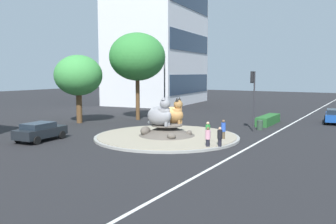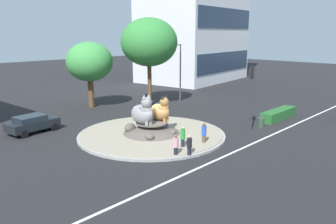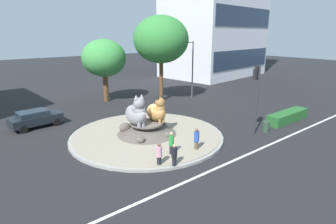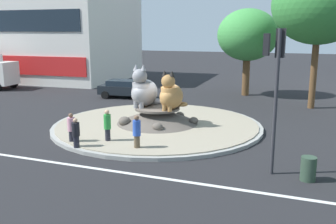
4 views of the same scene
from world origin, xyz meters
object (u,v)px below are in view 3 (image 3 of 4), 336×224
Objects in this scene: pedestrian_pink_shirt at (159,155)px; pedestrian_blue_shirt at (197,140)px; streetlight_arm at (191,65)px; litter_bin at (266,127)px; pedestrian_green_shirt at (171,144)px; sedan_on_far_lane at (35,118)px; cat_statue_tabby at (157,111)px; broadleaf_tree_behind_island at (161,40)px; pedestrian_black_shirt at (174,156)px; second_tree_near_tower at (104,58)px; traffic_light_mast at (257,86)px; cat_statue_grey at (136,113)px.

pedestrian_pink_shirt is 0.93× the size of pedestrian_blue_shirt.
streetlight_arm reaches higher than litter_bin.
pedestrian_green_shirt is 0.40× the size of sedan_on_far_lane.
cat_statue_tabby is 0.22× the size of broadleaf_tree_behind_island.
streetlight_arm is 17.66m from pedestrian_green_shirt.
cat_statue_tabby is 4.43m from pedestrian_green_shirt.
cat_statue_tabby is 6.00m from pedestrian_black_shirt.
pedestrian_pink_shirt reaches higher than sedan_on_far_lane.
pedestrian_black_shirt is at bearing 42.56° from streetlight_arm.
cat_statue_tabby is 4.56m from pedestrian_blue_shirt.
litter_bin is at bearing -48.47° from sedan_on_far_lane.
second_tree_near_tower is (2.05, 12.87, 3.11)m from cat_statue_tabby.
traffic_light_mast reaches higher than cat_statue_tabby.
pedestrian_black_shirt is (-0.87, -1.33, -0.12)m from pedestrian_green_shirt.
pedestrian_pink_shirt is at bearing -128.02° from broadleaf_tree_behind_island.
cat_statue_grey reaches higher than pedestrian_blue_shirt.
pedestrian_pink_shirt reaches higher than pedestrian_black_shirt.
pedestrian_blue_shirt is at bearing 46.90° from streetlight_arm.
broadleaf_tree_behind_island is 2.28× the size of sedan_on_far_lane.
pedestrian_blue_shirt is at bearing -56.20° from pedestrian_black_shirt.
traffic_light_mast is 9.74m from pedestrian_pink_shirt.
pedestrian_pink_shirt is 1.78× the size of litter_bin.
pedestrian_pink_shirt is 3.34m from pedestrian_blue_shirt.
cat_statue_tabby is at bearing 92.39° from pedestrian_pink_shirt.
streetlight_arm is at bearing 78.92° from pedestrian_pink_shirt.
broadleaf_tree_behind_island reaches higher than cat_statue_tabby.
pedestrian_blue_shirt is at bearing -118.64° from broadleaf_tree_behind_island.
litter_bin is (-3.74, -12.98, -3.62)m from streetlight_arm.
cat_statue_tabby is 1.28× the size of pedestrian_blue_shirt.
broadleaf_tree_behind_island is 18.42m from pedestrian_pink_shirt.
pedestrian_black_shirt is (-4.69, -18.14, -4.24)m from second_tree_near_tower.
cat_statue_tabby is 0.30× the size of second_tree_near_tower.
broadleaf_tree_behind_island is 10.92× the size of litter_bin.
traffic_light_mast is (7.64, -5.08, 1.96)m from cat_statue_grey.
cat_statue_grey reaches higher than sedan_on_far_lane.
traffic_light_mast reaches higher than pedestrian_blue_shirt.
cat_statue_tabby is 7.90m from traffic_light_mast.
streetlight_arm reaches higher than pedestrian_blue_shirt.
second_tree_near_tower is (-3.85, 17.72, 1.06)m from traffic_light_mast.
cat_statue_tabby is 2.44× the size of litter_bin.
cat_statue_grey reaches higher than cat_statue_tabby.
broadleaf_tree_behind_island is at bearing -58.93° from pedestrian_green_shirt.
cat_statue_grey is 1.12× the size of cat_statue_tabby.
second_tree_near_tower is 17.72m from pedestrian_green_shirt.
pedestrian_black_shirt is at bearing -179.35° from litter_bin.
pedestrian_blue_shirt reaches higher than litter_bin.
second_tree_near_tower reaches higher than pedestrian_blue_shirt.
streetlight_arm reaches higher than pedestrian_pink_shirt.
traffic_light_mast is 3.14× the size of pedestrian_green_shirt.
broadleaf_tree_behind_island is 6.14× the size of pedestrian_pink_shirt.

